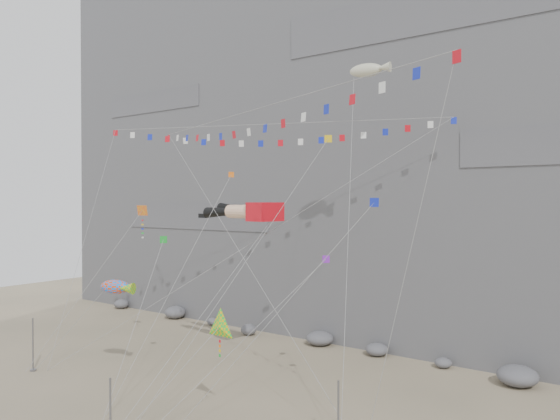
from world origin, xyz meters
name	(u,v)px	position (x,y,z in m)	size (l,w,h in m)	color
ground	(191,396)	(0.00, 0.00, 0.00)	(120.00, 120.00, 0.00)	gray
cliff	(388,105)	(0.00, 32.00, 25.00)	(80.00, 28.00, 50.00)	slate
talus_boulders	(320,339)	(0.00, 17.00, 0.60)	(60.00, 3.00, 1.20)	slate
anchor_pole_left	(33,345)	(-14.47, -3.50, 2.15)	(0.12, 0.12, 4.30)	slate
anchor_pole_center	(110,412)	(1.94, -8.14, 1.91)	(0.12, 0.12, 3.83)	slate
anchor_pole_right	(338,413)	(12.25, -0.51, 1.84)	(0.12, 0.12, 3.67)	slate
legs_kite	(245,211)	(-0.67, 6.79, 12.92)	(8.41, 17.67, 20.20)	red
flag_banner_upper	(270,124)	(-1.14, 10.71, 20.43)	(28.34, 19.17, 27.46)	red
flag_banner_lower	(257,109)	(4.16, 2.24, 20.07)	(31.82, 12.84, 22.80)	red
harlequin_kite	(142,211)	(-10.92, 4.71, 12.89)	(4.55, 9.95, 16.07)	red
fish_windsock	(115,287)	(-7.81, -0.51, 7.07)	(8.65, 4.09, 10.10)	#E8400B
delta_kite	(219,327)	(4.87, -2.33, 6.00)	(4.46, 5.39, 8.45)	#E2AD0B
blimp_windsock	(366,71)	(8.05, 10.80, 23.76)	(6.76, 12.95, 27.07)	beige
small_kite_a	(228,180)	(-1.75, 5.92, 15.43)	(1.00, 12.54, 19.87)	orange
small_kite_b	(324,261)	(7.18, 6.10, 9.46)	(5.59, 12.61, 16.05)	purple
small_kite_c	(163,242)	(-3.86, 0.87, 10.68)	(5.09, 9.66, 14.73)	green
small_kite_d	(325,143)	(6.56, 7.28, 18.01)	(5.46, 15.12, 23.81)	gold
small_kite_e	(371,207)	(13.36, 1.18, 13.44)	(10.60, 6.96, 18.01)	#1424B5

